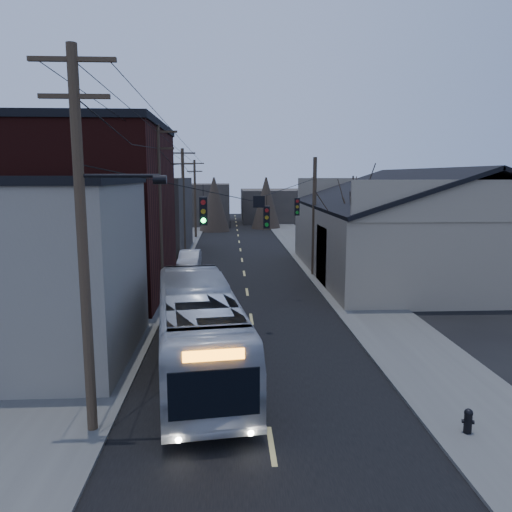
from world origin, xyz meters
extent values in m
plane|color=black|center=(0.00, 0.00, 0.00)|extent=(160.00, 160.00, 0.00)
cube|color=black|center=(0.00, 30.00, 0.01)|extent=(9.00, 110.00, 0.02)
cube|color=#474744|center=(-6.50, 30.00, 0.06)|extent=(4.00, 110.00, 0.12)
cube|color=#474744|center=(6.50, 30.00, 0.06)|extent=(4.00, 110.00, 0.12)
cube|color=#6C645A|center=(-9.00, 9.00, 3.50)|extent=(8.00, 8.00, 7.00)
cube|color=black|center=(-10.00, 20.00, 5.00)|extent=(10.00, 12.00, 10.00)
cube|color=#37302C|center=(-9.50, 36.00, 3.50)|extent=(9.00, 14.00, 7.00)
cube|color=gray|center=(13.00, 25.00, 2.50)|extent=(16.00, 20.00, 5.00)
cube|color=black|center=(9.00, 25.00, 6.30)|extent=(8.16, 20.60, 2.86)
cube|color=black|center=(17.00, 25.00, 6.30)|extent=(8.16, 20.60, 2.86)
cube|color=#37302C|center=(-6.00, 65.00, 3.00)|extent=(10.00, 12.00, 6.00)
cube|color=#37302C|center=(7.00, 70.00, 2.50)|extent=(12.00, 14.00, 5.00)
cone|color=black|center=(6.50, 20.00, 3.60)|extent=(0.40, 0.40, 7.20)
cylinder|color=#382B1E|center=(-5.00, 3.00, 5.25)|extent=(0.28, 0.28, 10.50)
cube|color=#382B1E|center=(-5.00, 3.00, 10.10)|extent=(2.20, 0.12, 0.12)
cylinder|color=#382B1E|center=(-5.00, 18.00, 5.00)|extent=(0.28, 0.28, 10.00)
cube|color=#382B1E|center=(-5.00, 18.00, 9.60)|extent=(2.20, 0.12, 0.12)
cylinder|color=#382B1E|center=(-5.00, 33.00, 4.75)|extent=(0.28, 0.28, 9.50)
cube|color=#382B1E|center=(-5.00, 33.00, 9.10)|extent=(2.20, 0.12, 0.12)
cylinder|color=#382B1E|center=(-5.00, 48.00, 4.50)|extent=(0.28, 0.28, 9.00)
cube|color=#382B1E|center=(-5.00, 48.00, 8.60)|extent=(2.20, 0.12, 0.12)
cylinder|color=#382B1E|center=(5.00, 25.00, 4.25)|extent=(0.28, 0.28, 8.50)
cube|color=black|center=(-2.00, 7.50, 5.95)|extent=(0.28, 0.20, 1.00)
cube|color=black|center=(0.60, 12.00, 5.35)|extent=(0.28, 0.20, 1.00)
cube|color=black|center=(2.80, 18.00, 5.45)|extent=(0.28, 0.20, 1.00)
imported|color=#AAAEB6|center=(-2.25, 7.40, 1.63)|extent=(4.23, 11.96, 3.26)
imported|color=#AAADB2|center=(-4.18, 28.05, 0.73)|extent=(1.63, 4.48, 1.47)
cylinder|color=black|center=(5.50, 2.20, 0.40)|extent=(0.22, 0.22, 0.56)
sphere|color=black|center=(5.50, 2.20, 0.71)|extent=(0.24, 0.24, 0.24)
cylinder|color=black|center=(5.50, 2.20, 0.45)|extent=(0.34, 0.21, 0.11)
camera|label=1|loc=(-1.09, -10.40, 7.20)|focal=35.00mm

